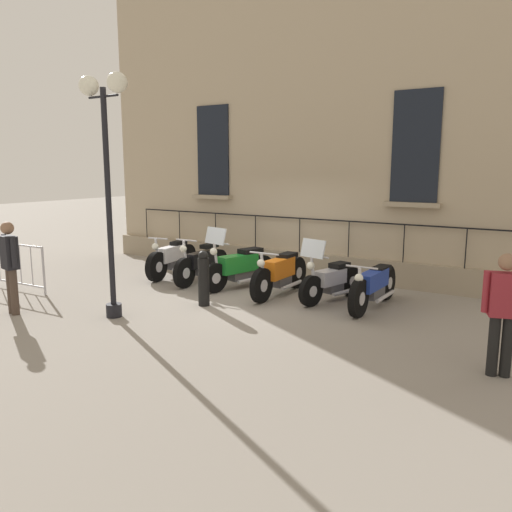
{
  "coord_description": "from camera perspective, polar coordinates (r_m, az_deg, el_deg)",
  "views": [
    {
      "loc": [
        8.92,
        5.72,
        2.7
      ],
      "look_at": [
        -0.2,
        0.0,
        0.8
      ],
      "focal_mm": 35.58,
      "sensor_mm": 36.0,
      "label": 1
    }
  ],
  "objects": [
    {
      "name": "crowd_barrier",
      "position": [
        12.41,
        -25.48,
        -0.88
      ],
      "size": [
        0.12,
        1.98,
        1.05
      ],
      "color": "#B7B7BF",
      "rests_on": "ground_plane"
    },
    {
      "name": "lamppost",
      "position": [
        9.29,
        -16.51,
        11.18
      ],
      "size": [
        0.34,
        1.04,
        4.25
      ],
      "color": "black",
      "rests_on": "ground_plane"
    },
    {
      "name": "building_facade",
      "position": [
        12.95,
        5.97,
        15.02
      ],
      "size": [
        0.82,
        12.35,
        7.88
      ],
      "color": "tan",
      "rests_on": "ground_plane"
    },
    {
      "name": "bollard",
      "position": [
        9.97,
        -5.91,
        -2.49
      ],
      "size": [
        0.22,
        0.22,
        1.09
      ],
      "color": "black",
      "rests_on": "ground_plane"
    },
    {
      "name": "motorcycle_green",
      "position": [
        11.4,
        -1.97,
        -1.23
      ],
      "size": [
        2.05,
        0.9,
        1.42
      ],
      "color": "black",
      "rests_on": "ground_plane"
    },
    {
      "name": "motorcycle_silver",
      "position": [
        10.41,
        8.4,
        -2.76
      ],
      "size": [
        1.88,
        0.79,
        1.32
      ],
      "color": "black",
      "rests_on": "ground_plane"
    },
    {
      "name": "motorcycle_black",
      "position": [
        12.0,
        -6.1,
        -0.89
      ],
      "size": [
        2.05,
        0.56,
        1.1
      ],
      "color": "black",
      "rests_on": "ground_plane"
    },
    {
      "name": "pedestrian_standing",
      "position": [
        7.24,
        26.05,
        -5.3
      ],
      "size": [
        0.32,
        0.51,
        1.63
      ],
      "color": "black",
      "rests_on": "ground_plane"
    },
    {
      "name": "motorcycle_blue",
      "position": [
        10.04,
        13.1,
        -3.29
      ],
      "size": [
        2.21,
        0.6,
        0.93
      ],
      "color": "black",
      "rests_on": "ground_plane"
    },
    {
      "name": "motorcycle_white",
      "position": [
        12.78,
        -9.41,
        -0.33
      ],
      "size": [
        2.07,
        0.57,
        1.04
      ],
      "color": "black",
      "rests_on": "ground_plane"
    },
    {
      "name": "ground_plane",
      "position": [
        10.93,
        -0.55,
        -4.28
      ],
      "size": [
        60.0,
        60.0,
        0.0
      ],
      "primitive_type": "plane",
      "color": "gray"
    },
    {
      "name": "pedestrian_walking",
      "position": [
        10.31,
        -25.92,
        -0.63
      ],
      "size": [
        0.3,
        0.52,
        1.72
      ],
      "color": "#47382D",
      "rests_on": "ground_plane"
    },
    {
      "name": "motorcycle_orange",
      "position": [
        10.76,
        2.71,
        -2.01
      ],
      "size": [
        2.21,
        0.67,
        1.01
      ],
      "color": "black",
      "rests_on": "ground_plane"
    }
  ]
}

